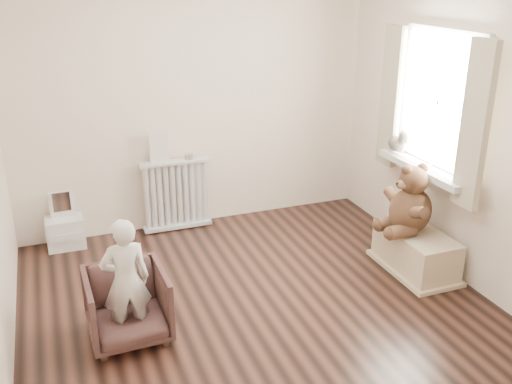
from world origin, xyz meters
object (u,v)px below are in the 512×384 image
object	(u,v)px
armchair	(127,305)
plush_cat	(398,142)
child	(126,281)
teddy_bear	(412,199)
toy_vanity	(64,221)
radiator	(176,193)
toy_bench	(416,249)

from	to	relation	value
armchair	plush_cat	size ratio (longest dim) A/B	2.09
child	armchair	bearing A→B (deg)	-91.65
teddy_bear	plush_cat	size ratio (longest dim) A/B	2.21
toy_vanity	teddy_bear	distance (m)	3.21
toy_vanity	child	xyz separation A→B (m)	(0.34, -1.72, 0.21)
toy_vanity	plush_cat	xyz separation A→B (m)	(3.01, -0.95, 0.72)
toy_vanity	teddy_bear	bearing A→B (deg)	-28.12
radiator	toy_bench	size ratio (longest dim) A/B	0.95
child	plush_cat	distance (m)	2.83
teddy_bear	plush_cat	bearing A→B (deg)	71.01
radiator	teddy_bear	distance (m)	2.31
toy_vanity	toy_bench	world-z (taller)	toy_vanity
radiator	child	xyz separation A→B (m)	(-0.76, -1.75, 0.10)
toy_vanity	child	size ratio (longest dim) A/B	0.59
plush_cat	radiator	bearing A→B (deg)	149.07
radiator	teddy_bear	world-z (taller)	teddy_bear
radiator	plush_cat	distance (m)	2.23
toy_bench	teddy_bear	world-z (taller)	teddy_bear
armchair	teddy_bear	bearing A→B (deg)	2.29
child	teddy_bear	bearing A→B (deg)	-176.56
toy_vanity	toy_bench	size ratio (longest dim) A/B	0.71
toy_vanity	armchair	bearing A→B (deg)	-78.48
child	toy_bench	xyz separation A→B (m)	(2.53, 0.16, -0.29)
radiator	armchair	xyz separation A→B (m)	(-0.76, -1.70, -0.13)
child	teddy_bear	size ratio (longest dim) A/B	1.54
toy_bench	teddy_bear	distance (m)	0.48
toy_bench	plush_cat	world-z (taller)	plush_cat
radiator	toy_bench	world-z (taller)	radiator
plush_cat	toy_vanity	bearing A→B (deg)	158.70
armchair	plush_cat	bearing A→B (deg)	13.48
armchair	plush_cat	distance (m)	2.86
teddy_bear	child	bearing A→B (deg)	-174.07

